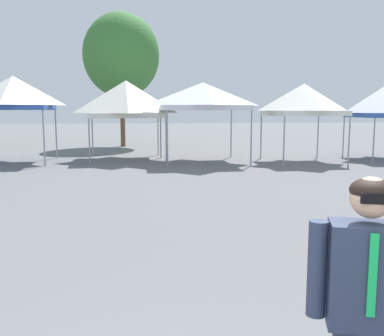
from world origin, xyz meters
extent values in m
cylinder|color=#9E9EA3|center=(-3.87, 15.51, 1.17)|extent=(0.06, 0.06, 2.35)
cylinder|color=#9E9EA3|center=(-3.91, 18.26, 1.17)|extent=(0.06, 0.06, 2.35)
pyramid|color=white|center=(-5.26, 16.86, 2.93)|extent=(2.93, 2.93, 1.16)
cube|color=#3359B2|center=(-5.26, 16.86, 2.25)|extent=(2.90, 2.90, 0.20)
cylinder|color=#9E9EA3|center=(-2.22, 15.92, 1.01)|extent=(0.06, 0.06, 2.02)
cylinder|color=#9E9EA3|center=(0.86, 16.11, 1.01)|extent=(0.06, 0.06, 2.02)
cylinder|color=#9E9EA3|center=(-2.40, 18.99, 1.01)|extent=(0.06, 0.06, 2.02)
cylinder|color=#9E9EA3|center=(0.67, 19.18, 1.01)|extent=(0.06, 0.06, 2.02)
pyramid|color=white|center=(-0.77, 17.55, 2.72)|extent=(3.42, 3.42, 1.39)
cube|color=white|center=(-0.77, 17.55, 1.92)|extent=(3.39, 3.39, 0.20)
cylinder|color=#9E9EA3|center=(0.80, 14.51, 1.17)|extent=(0.06, 0.06, 2.34)
cylinder|color=#9E9EA3|center=(4.03, 14.59, 1.17)|extent=(0.06, 0.06, 2.34)
cylinder|color=#9E9EA3|center=(0.72, 17.74, 1.17)|extent=(0.06, 0.06, 2.34)
cylinder|color=#9E9EA3|center=(3.96, 17.82, 1.17)|extent=(0.06, 0.06, 2.34)
pyramid|color=white|center=(2.38, 16.16, 2.80)|extent=(3.48, 3.48, 0.93)
cube|color=white|center=(2.38, 16.16, 2.24)|extent=(3.44, 3.44, 0.20)
cylinder|color=#9E9EA3|center=(5.23, 14.27, 1.06)|extent=(0.06, 0.06, 2.12)
cylinder|color=#9E9EA3|center=(7.92, 14.39, 1.06)|extent=(0.06, 0.06, 2.12)
cylinder|color=#9E9EA3|center=(5.12, 16.96, 1.06)|extent=(0.06, 0.06, 2.12)
cylinder|color=#9E9EA3|center=(7.80, 17.07, 1.06)|extent=(0.06, 0.06, 2.12)
pyramid|color=white|center=(6.52, 15.67, 2.67)|extent=(2.94, 2.94, 1.10)
cube|color=white|center=(6.52, 15.67, 2.02)|extent=(2.91, 2.91, 0.20)
cylinder|color=#9E9EA3|center=(9.23, 14.88, 1.01)|extent=(0.06, 0.06, 2.03)
cylinder|color=#9E9EA3|center=(9.39, 17.79, 1.01)|extent=(0.06, 0.06, 2.03)
cube|color=#2D3851|center=(0.96, 0.71, 1.22)|extent=(0.47, 0.36, 0.60)
cylinder|color=#2D3851|center=(0.70, 0.79, 1.24)|extent=(0.11, 0.11, 0.56)
sphere|color=#D8A884|center=(0.96, 0.71, 1.67)|extent=(0.23, 0.23, 0.23)
ellipsoid|color=black|center=(0.96, 0.71, 1.71)|extent=(0.23, 0.23, 0.14)
cube|color=black|center=(0.93, 0.61, 1.68)|extent=(0.15, 0.07, 0.06)
cube|color=#19BF59|center=(0.92, 0.58, 1.27)|extent=(0.05, 0.03, 0.46)
cylinder|color=brown|center=(-1.17, 24.49, 1.78)|extent=(0.28, 0.28, 3.56)
ellipsoid|color=#387233|center=(-1.17, 24.49, 5.33)|extent=(4.43, 4.43, 4.87)
cone|color=orange|center=(2.59, 4.23, 0.31)|extent=(0.32, 0.32, 0.62)
camera|label=1|loc=(-0.30, -1.45, 2.14)|focal=40.05mm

